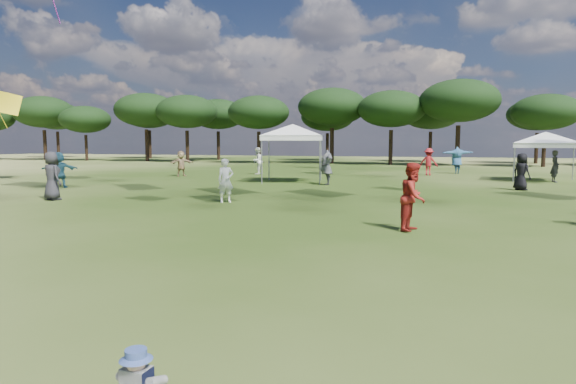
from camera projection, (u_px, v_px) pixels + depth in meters
tree_line at (448, 107)px, 45.34m from camera, size 108.78×17.63×7.77m
tent_left at (293, 127)px, 25.01m from camera, size 6.06×6.06×3.32m
tent_right at (546, 134)px, 25.74m from camera, size 6.26×6.26×2.94m
festival_crowd at (375, 168)px, 23.52m from camera, size 29.99×23.63×1.85m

